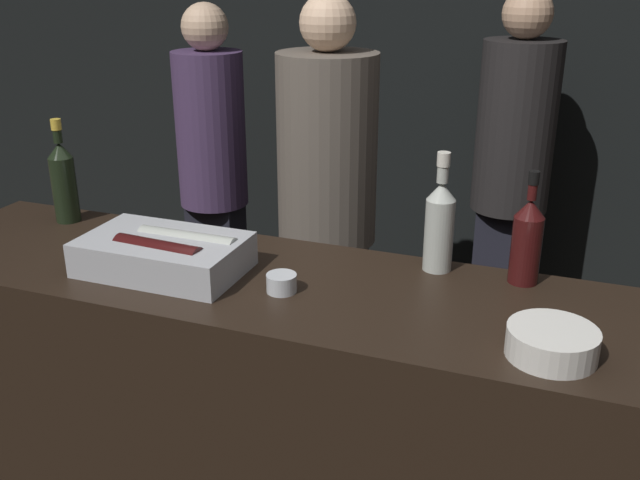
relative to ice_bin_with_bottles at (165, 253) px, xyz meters
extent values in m
cube|color=black|center=(0.42, 2.12, 0.27)|extent=(6.40, 0.06, 2.80)
cube|color=black|center=(0.42, 0.05, -0.59)|extent=(2.48, 0.58, 1.07)
cube|color=#B7BABF|center=(-0.01, 0.00, 0.00)|extent=(0.44, 0.27, 0.10)
cylinder|color=#380F0F|center=(0.01, -0.04, 0.02)|extent=(0.26, 0.09, 0.07)
cylinder|color=#B2B7AD|center=(0.04, 0.04, 0.02)|extent=(0.29, 0.07, 0.07)
cylinder|color=silver|center=(1.02, -0.10, -0.02)|extent=(0.20, 0.20, 0.07)
cylinder|color=gray|center=(1.02, -0.10, 0.01)|extent=(0.16, 0.16, 0.01)
cylinder|color=silver|center=(0.35, -0.01, -0.03)|extent=(0.08, 0.08, 0.05)
sphere|color=#EFB256|center=(0.35, -0.01, -0.03)|extent=(0.04, 0.04, 0.04)
cylinder|color=#380F0F|center=(0.93, 0.27, 0.04)|extent=(0.08, 0.08, 0.18)
cone|color=#380F0F|center=(0.93, 0.27, 0.15)|extent=(0.08, 0.08, 0.05)
cylinder|color=#380F0F|center=(0.93, 0.27, 0.22)|extent=(0.02, 0.02, 0.08)
cylinder|color=black|center=(0.93, 0.27, 0.24)|extent=(0.03, 0.03, 0.03)
cylinder|color=#B2B7AD|center=(0.69, 0.27, 0.05)|extent=(0.08, 0.08, 0.20)
cone|color=#B2B7AD|center=(0.69, 0.27, 0.17)|extent=(0.08, 0.08, 0.05)
cylinder|color=#B2B7AD|center=(0.69, 0.27, 0.24)|extent=(0.03, 0.03, 0.08)
cylinder|color=silver|center=(0.69, 0.27, 0.26)|extent=(0.04, 0.04, 0.04)
cylinder|color=black|center=(-0.52, 0.24, 0.05)|extent=(0.08, 0.08, 0.21)
cone|color=black|center=(-0.52, 0.24, 0.18)|extent=(0.08, 0.08, 0.05)
cylinder|color=black|center=(-0.52, 0.24, 0.25)|extent=(0.03, 0.03, 0.08)
cylinder|color=gold|center=(-0.52, 0.24, 0.27)|extent=(0.03, 0.03, 0.03)
cube|color=black|center=(-0.60, 1.35, -0.74)|extent=(0.24, 0.18, 0.78)
cylinder|color=#473356|center=(-0.60, 1.35, 0.01)|extent=(0.32, 0.32, 0.71)
sphere|color=beige|center=(-0.60, 1.35, 0.47)|extent=(0.21, 0.21, 0.21)
cube|color=black|center=(0.10, 1.01, -0.72)|extent=(0.29, 0.22, 0.81)
cylinder|color=#60564C|center=(0.10, 1.01, 0.06)|extent=(0.39, 0.39, 0.74)
sphere|color=beige|center=(0.10, 1.01, 0.53)|extent=(0.21, 0.21, 0.21)
cube|color=black|center=(0.75, 1.65, -0.72)|extent=(0.26, 0.19, 0.82)
cylinder|color=black|center=(0.75, 1.65, 0.06)|extent=(0.34, 0.34, 0.74)
sphere|color=tan|center=(0.75, 1.65, 0.54)|extent=(0.21, 0.21, 0.21)
camera|label=1|loc=(1.03, -1.53, 0.75)|focal=40.00mm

